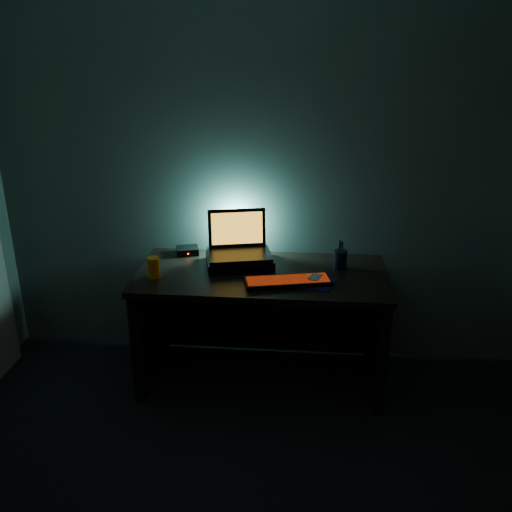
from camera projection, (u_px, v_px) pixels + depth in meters
The scene contains 10 objects.
room at pixel (219, 334), 1.73m from camera, with size 3.50×4.00×2.50m.
desk at pixel (262, 307), 3.55m from camera, with size 1.50×0.70×0.75m.
riser at pixel (239, 260), 3.51m from camera, with size 0.40×0.30×0.06m, color black.
laptop at pixel (238, 244), 3.52m from camera, with size 0.43×0.36×0.26m.
keyboard at pixel (288, 281), 3.26m from camera, with size 0.51×0.26×0.03m.
mousepad at pixel (315, 282), 3.28m from camera, with size 0.22×0.20×0.00m, color #0B144F.
mouse at pixel (315, 279), 3.28m from camera, with size 0.06×0.10×0.03m, color #96969C.
pen_cup at pixel (340, 260), 3.45m from camera, with size 0.08×0.08×0.11m, color black.
juice_glass at pixel (154, 267), 3.33m from camera, with size 0.07×0.07×0.12m, color orange.
router at pixel (187, 251), 3.68m from camera, with size 0.16×0.14×0.05m.
Camera 1 is at (0.25, -1.50, 2.11)m, focal length 40.00 mm.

